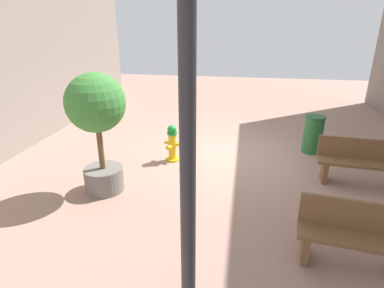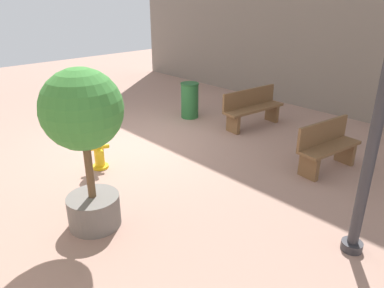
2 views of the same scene
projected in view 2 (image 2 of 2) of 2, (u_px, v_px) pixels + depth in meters
ground_plane at (137, 142)px, 8.39m from camera, size 23.40×23.40×0.00m
fire_hydrant at (98, 147)px, 7.01m from camera, size 0.42×0.39×0.89m
bench_near at (252, 107)px, 9.24m from camera, size 1.80×0.62×0.95m
bench_far at (327, 146)px, 6.96m from camera, size 1.46×0.63×0.95m
planter_tree at (84, 129)px, 4.85m from camera, size 1.10×1.10×2.34m
trash_bin at (190, 100)px, 9.89m from camera, size 0.50×0.50×0.96m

